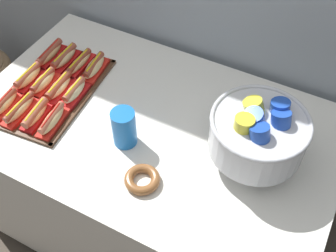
% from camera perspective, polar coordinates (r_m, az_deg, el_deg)
% --- Properties ---
extents(ground_plane, '(10.00, 10.00, 0.00)m').
position_cam_1_polar(ground_plane, '(2.29, -1.65, -12.59)').
color(ground_plane, '#4C4238').
extents(buffet_table, '(1.46, 0.90, 0.79)m').
position_cam_1_polar(buffet_table, '(1.94, -1.92, -6.89)').
color(buffet_table, white).
rests_on(buffet_table, ground_plane).
extents(serving_tray, '(0.37, 0.55, 0.01)m').
position_cam_1_polar(serving_tray, '(1.83, -15.48, 4.74)').
color(serving_tray, '#472B19').
rests_on(serving_tray, buffet_table).
extents(hot_dog_0, '(0.08, 0.17, 0.06)m').
position_cam_1_polar(hot_dog_0, '(1.79, -21.46, 2.79)').
color(hot_dog_0, red).
rests_on(hot_dog_0, serving_tray).
extents(hot_dog_1, '(0.06, 0.18, 0.06)m').
position_cam_1_polar(hot_dog_1, '(1.74, -19.57, 2.15)').
color(hot_dog_1, red).
rests_on(hot_dog_1, serving_tray).
extents(hot_dog_2, '(0.08, 0.16, 0.06)m').
position_cam_1_polar(hot_dog_2, '(1.70, -17.59, 1.48)').
color(hot_dog_2, red).
rests_on(hot_dog_2, serving_tray).
extents(hot_dog_3, '(0.08, 0.18, 0.06)m').
position_cam_1_polar(hot_dog_3, '(1.66, -15.52, 0.77)').
color(hot_dog_3, red).
rests_on(hot_dog_3, serving_tray).
extents(hot_dog_4, '(0.07, 0.17, 0.06)m').
position_cam_1_polar(hot_dog_4, '(1.87, -18.54, 6.30)').
color(hot_dog_4, '#B21414').
rests_on(hot_dog_4, serving_tray).
extents(hot_dog_5, '(0.07, 0.16, 0.06)m').
position_cam_1_polar(hot_dog_5, '(1.83, -16.65, 5.73)').
color(hot_dog_5, red).
rests_on(hot_dog_5, serving_tray).
extents(hot_dog_6, '(0.08, 0.17, 0.06)m').
position_cam_1_polar(hot_dog_6, '(1.79, -14.68, 5.11)').
color(hot_dog_6, red).
rests_on(hot_dog_6, serving_tray).
extents(hot_dog_7, '(0.07, 0.16, 0.06)m').
position_cam_1_polar(hot_dog_7, '(1.75, -12.65, 4.56)').
color(hot_dog_7, red).
rests_on(hot_dog_7, serving_tray).
extents(hot_dog_8, '(0.07, 0.18, 0.06)m').
position_cam_1_polar(hot_dog_8, '(1.96, -15.82, 9.42)').
color(hot_dog_8, '#B21414').
rests_on(hot_dog_8, serving_tray).
extents(hot_dog_9, '(0.07, 0.17, 0.06)m').
position_cam_1_polar(hot_dog_9, '(1.92, -13.96, 8.96)').
color(hot_dog_9, '#B21414').
rests_on(hot_dog_9, serving_tray).
extents(hot_dog_10, '(0.06, 0.18, 0.05)m').
position_cam_1_polar(hot_dog_10, '(1.88, -12.01, 8.36)').
color(hot_dog_10, red).
rests_on(hot_dog_10, serving_tray).
extents(hot_dog_11, '(0.09, 0.18, 0.06)m').
position_cam_1_polar(hot_dog_11, '(1.85, -10.03, 7.89)').
color(hot_dog_11, red).
rests_on(hot_dog_11, serving_tray).
extents(punch_bowl, '(0.34, 0.34, 0.26)m').
position_cam_1_polar(punch_bowl, '(1.45, 12.23, -1.00)').
color(punch_bowl, silver).
rests_on(punch_bowl, buffet_table).
extents(cup_stack, '(0.09, 0.09, 0.16)m').
position_cam_1_polar(cup_stack, '(1.53, -6.02, -0.25)').
color(cup_stack, blue).
rests_on(cup_stack, buffet_table).
extents(donut, '(0.13, 0.13, 0.03)m').
position_cam_1_polar(donut, '(1.47, -3.54, -7.28)').
color(donut, brown).
rests_on(donut, buffet_table).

